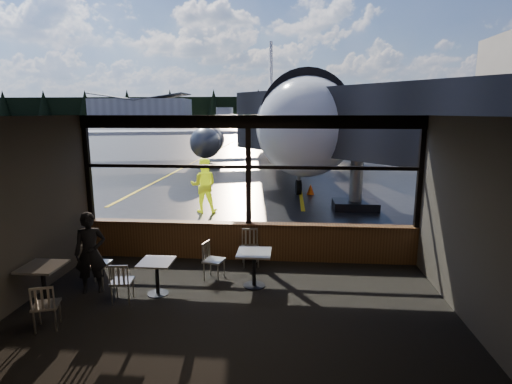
# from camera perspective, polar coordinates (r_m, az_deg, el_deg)

# --- Properties ---
(ground_plane) EXTENTS (520.00, 520.00, 0.00)m
(ground_plane) POSITION_cam_1_polar(r_m,az_deg,el_deg) (129.34, 4.41, 9.66)
(ground_plane) COLOR black
(ground_plane) RESTS_ON ground
(carpet_floor) EXTENTS (8.00, 6.00, 0.01)m
(carpet_floor) POSITION_cam_1_polar(r_m,az_deg,el_deg) (7.29, -3.54, -17.89)
(carpet_floor) COLOR black
(carpet_floor) RESTS_ON ground
(ceiling) EXTENTS (8.00, 6.00, 0.04)m
(ceiling) POSITION_cam_1_polar(r_m,az_deg,el_deg) (6.36, -3.93, 10.73)
(ceiling) COLOR #38332D
(ceiling) RESTS_ON ground
(wall_left) EXTENTS (0.04, 6.00, 3.50)m
(wall_left) POSITION_cam_1_polar(r_m,az_deg,el_deg) (8.21, -32.59, -3.26)
(wall_left) COLOR #453F37
(wall_left) RESTS_ON ground
(wall_right) EXTENTS (0.04, 6.00, 3.50)m
(wall_right) POSITION_cam_1_polar(r_m,az_deg,el_deg) (7.22, 29.64, -4.74)
(wall_right) COLOR #453F37
(wall_right) RESTS_ON ground
(wall_back) EXTENTS (8.00, 0.04, 3.50)m
(wall_back) POSITION_cam_1_polar(r_m,az_deg,el_deg) (3.87, -10.52, -16.74)
(wall_back) COLOR #453F37
(wall_back) RESTS_ON ground
(window_sill) EXTENTS (8.00, 0.28, 0.90)m
(window_sill) POSITION_cam_1_polar(r_m,az_deg,el_deg) (9.84, -1.05, -7.14)
(window_sill) COLOR #513018
(window_sill) RESTS_ON ground
(window_header) EXTENTS (8.00, 0.18, 0.30)m
(window_header) POSITION_cam_1_polar(r_m,az_deg,el_deg) (9.34, -1.11, 9.99)
(window_header) COLOR black
(window_header) RESTS_ON ground
(mullion_left) EXTENTS (0.12, 0.12, 2.60)m
(mullion_left) POSITION_cam_1_polar(r_m,az_deg,el_deg) (10.59, -22.89, 3.02)
(mullion_left) COLOR black
(mullion_left) RESTS_ON ground
(mullion_centre) EXTENTS (0.12, 0.12, 2.60)m
(mullion_centre) POSITION_cam_1_polar(r_m,az_deg,el_deg) (9.44, -1.09, 3.00)
(mullion_centre) COLOR black
(mullion_centre) RESTS_ON ground
(mullion_right) EXTENTS (0.12, 0.12, 2.60)m
(mullion_right) POSITION_cam_1_polar(r_m,az_deg,el_deg) (9.86, 22.43, 2.50)
(mullion_right) COLOR black
(mullion_right) RESTS_ON ground
(window_transom) EXTENTS (8.00, 0.10, 0.08)m
(window_transom) POSITION_cam_1_polar(r_m,az_deg,el_deg) (9.42, -1.09, 3.60)
(window_transom) COLOR black
(window_transom) RESTS_ON ground
(airliner) EXTENTS (33.41, 38.84, 11.05)m
(airliner) POSITION_cam_1_polar(r_m,az_deg,el_deg) (29.62, 3.53, 15.05)
(airliner) COLOR white
(airliner) RESTS_ON ground_plane
(jet_bridge) EXTENTS (9.71, 11.87, 5.18)m
(jet_bridge) POSITION_cam_1_polar(r_m,az_deg,el_deg) (15.06, 15.00, 7.20)
(jet_bridge) COLOR #29292C
(jet_bridge) RESTS_ON ground_plane
(cafe_table_near) EXTENTS (0.69, 0.69, 0.76)m
(cafe_table_near) POSITION_cam_1_polar(r_m,az_deg,el_deg) (8.40, -0.27, -10.96)
(cafe_table_near) COLOR #ABA59D
(cafe_table_near) RESTS_ON carpet_floor
(cafe_table_mid) EXTENTS (0.64, 0.64, 0.70)m
(cafe_table_mid) POSITION_cam_1_polar(r_m,az_deg,el_deg) (8.30, -13.94, -11.82)
(cafe_table_mid) COLOR #ABA69D
(cafe_table_mid) RESTS_ON carpet_floor
(cafe_table_left) EXTENTS (0.71, 0.71, 0.78)m
(cafe_table_left) POSITION_cam_1_polar(r_m,az_deg,el_deg) (8.61, -28.02, -11.69)
(cafe_table_left) COLOR gray
(cafe_table_left) RESTS_ON carpet_floor
(chair_near_w) EXTENTS (0.56, 0.56, 0.84)m
(chair_near_w) POSITION_cam_1_polar(r_m,az_deg,el_deg) (8.77, -6.02, -9.75)
(chair_near_w) COLOR #B0AB9F
(chair_near_w) RESTS_ON carpet_floor
(chair_near_n) EXTENTS (0.55, 0.55, 0.87)m
(chair_near_n) POSITION_cam_1_polar(r_m,az_deg,el_deg) (9.46, -0.79, -8.00)
(chair_near_n) COLOR beige
(chair_near_n) RESTS_ON carpet_floor
(chair_mid_s) EXTENTS (0.49, 0.49, 0.81)m
(chair_mid_s) POSITION_cam_1_polar(r_m,az_deg,el_deg) (8.18, -18.59, -12.03)
(chair_mid_s) COLOR #B3AEA2
(chair_mid_s) RESTS_ON carpet_floor
(chair_mid_w) EXTENTS (0.54, 0.54, 0.97)m
(chair_mid_w) POSITION_cam_1_polar(r_m,az_deg,el_deg) (8.98, -21.72, -9.58)
(chair_mid_w) COLOR #ADA99C
(chair_mid_w) RESTS_ON carpet_floor
(chair_left_s) EXTENTS (0.57, 0.57, 0.83)m
(chair_left_s) POSITION_cam_1_polar(r_m,az_deg,el_deg) (7.71, -27.76, -14.16)
(chair_left_s) COLOR #BDB7AB
(chair_left_s) RESTS_ON carpet_floor
(passenger) EXTENTS (0.70, 0.57, 1.64)m
(passenger) POSITION_cam_1_polar(r_m,az_deg,el_deg) (8.66, -22.57, -8.05)
(passenger) COLOR black
(passenger) RESTS_ON carpet_floor
(ground_crew) EXTENTS (1.03, 0.85, 1.96)m
(ground_crew) POSITION_cam_1_polar(r_m,az_deg,el_deg) (14.54, -7.50, 0.95)
(ground_crew) COLOR #BFF219
(ground_crew) RESTS_ON ground_plane
(cone_nose) EXTENTS (0.33, 0.33, 0.46)m
(cone_nose) POSITION_cam_1_polar(r_m,az_deg,el_deg) (17.80, 7.80, 0.39)
(cone_nose) COLOR #F75707
(cone_nose) RESTS_ON ground_plane
(hangar_left) EXTENTS (45.00, 18.00, 11.00)m
(hangar_left) POSITION_cam_1_polar(r_m,az_deg,el_deg) (202.16, -16.10, 11.38)
(hangar_left) COLOR silver
(hangar_left) RESTS_ON ground_plane
(hangar_mid) EXTENTS (38.00, 15.00, 10.00)m
(hangar_mid) POSITION_cam_1_polar(r_m,az_deg,el_deg) (194.30, 4.58, 11.65)
(hangar_mid) COLOR silver
(hangar_mid) RESTS_ON ground_plane
(hangar_right) EXTENTS (50.00, 20.00, 12.00)m
(hangar_right) POSITION_cam_1_polar(r_m,az_deg,el_deg) (196.39, 22.72, 11.13)
(hangar_right) COLOR silver
(hangar_right) RESTS_ON ground_plane
(fuel_tank_a) EXTENTS (8.00, 8.00, 6.00)m
(fuel_tank_a) POSITION_cam_1_polar(r_m,az_deg,el_deg) (193.78, -4.51, 11.07)
(fuel_tank_a) COLOR silver
(fuel_tank_a) RESTS_ON ground_plane
(fuel_tank_b) EXTENTS (8.00, 8.00, 6.00)m
(fuel_tank_b) POSITION_cam_1_polar(r_m,az_deg,el_deg) (192.44, -1.51, 11.09)
(fuel_tank_b) COLOR silver
(fuel_tank_b) RESTS_ON ground_plane
(fuel_tank_c) EXTENTS (8.00, 8.00, 6.00)m
(fuel_tank_c) POSITION_cam_1_polar(r_m,az_deg,el_deg) (191.61, 1.52, 11.09)
(fuel_tank_c) COLOR silver
(fuel_tank_c) RESTS_ON ground_plane
(treeline) EXTENTS (360.00, 3.00, 12.00)m
(treeline) POSITION_cam_1_polar(r_m,az_deg,el_deg) (219.31, 4.62, 11.87)
(treeline) COLOR black
(treeline) RESTS_ON ground_plane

